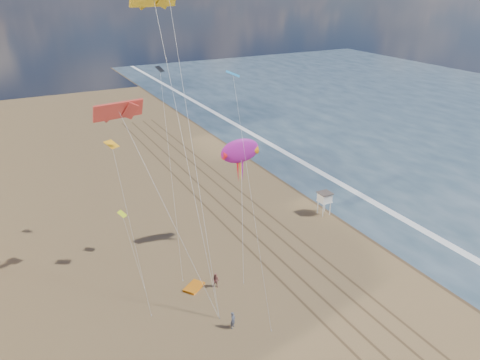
{
  "coord_description": "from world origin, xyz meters",
  "views": [
    {
      "loc": [
        -26.65,
        -21.97,
        32.87
      ],
      "look_at": [
        -1.74,
        26.0,
        9.5
      ],
      "focal_mm": 35.0,
      "sensor_mm": 36.0,
      "label": 1
    }
  ],
  "objects_px": {
    "lifeguard_stand": "(325,198)",
    "kite_flyer_b": "(216,281)",
    "show_kite": "(240,151)",
    "kite_flyer_a": "(233,320)",
    "grounded_kite": "(194,287)"
  },
  "relations": [
    {
      "from": "kite_flyer_b",
      "to": "lifeguard_stand",
      "type": "bearing_deg",
      "value": 63.74
    },
    {
      "from": "show_kite",
      "to": "kite_flyer_a",
      "type": "height_order",
      "value": "show_kite"
    },
    {
      "from": "grounded_kite",
      "to": "show_kite",
      "type": "relative_size",
      "value": 0.15
    },
    {
      "from": "grounded_kite",
      "to": "show_kite",
      "type": "bearing_deg",
      "value": -1.47
    },
    {
      "from": "lifeguard_stand",
      "to": "show_kite",
      "type": "height_order",
      "value": "show_kite"
    },
    {
      "from": "kite_flyer_a",
      "to": "kite_flyer_b",
      "type": "height_order",
      "value": "kite_flyer_a"
    },
    {
      "from": "show_kite",
      "to": "kite_flyer_b",
      "type": "distance_m",
      "value": 15.92
    },
    {
      "from": "show_kite",
      "to": "kite_flyer_a",
      "type": "xyz_separation_m",
      "value": [
        -8.25,
        -14.32,
        -12.27
      ]
    },
    {
      "from": "lifeguard_stand",
      "to": "show_kite",
      "type": "bearing_deg",
      "value": -173.17
    },
    {
      "from": "lifeguard_stand",
      "to": "kite_flyer_b",
      "type": "bearing_deg",
      "value": -157.55
    },
    {
      "from": "lifeguard_stand",
      "to": "show_kite",
      "type": "relative_size",
      "value": 0.22
    },
    {
      "from": "show_kite",
      "to": "kite_flyer_a",
      "type": "relative_size",
      "value": 8.53
    },
    {
      "from": "grounded_kite",
      "to": "kite_flyer_a",
      "type": "relative_size",
      "value": 1.28
    },
    {
      "from": "lifeguard_stand",
      "to": "kite_flyer_a",
      "type": "distance_m",
      "value": 28.54
    },
    {
      "from": "grounded_kite",
      "to": "kite_flyer_b",
      "type": "bearing_deg",
      "value": -60.04
    }
  ]
}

